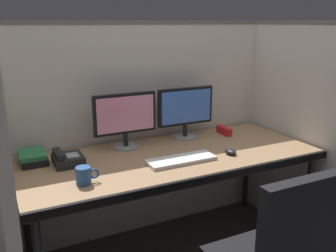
{
  "coord_description": "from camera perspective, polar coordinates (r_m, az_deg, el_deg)",
  "views": [
    {
      "loc": [
        -1.01,
        -1.7,
        1.57
      ],
      "look_at": [
        0.0,
        0.35,
        0.92
      ],
      "focal_mm": 39.53,
      "sensor_mm": 36.0,
      "label": 1
    }
  ],
  "objects": [
    {
      "name": "desk",
      "position": [
        2.39,
        0.67,
        -5.66
      ],
      "size": [
        1.9,
        0.8,
        0.74
      ],
      "color": "#997551",
      "rests_on": "ground"
    },
    {
      "name": "computer_mouse",
      "position": [
        2.42,
        9.62,
        -3.92
      ],
      "size": [
        0.06,
        0.1,
        0.04
      ],
      "color": "black",
      "rests_on": "desk"
    },
    {
      "name": "keyboard_main",
      "position": [
        2.27,
        2.04,
        -5.23
      ],
      "size": [
        0.43,
        0.15,
        0.02
      ],
      "primitive_type": "cube",
      "color": "silver",
      "rests_on": "desk"
    },
    {
      "name": "book_stack",
      "position": [
        2.39,
        -20.11,
        -4.58
      ],
      "size": [
        0.16,
        0.22,
        0.07
      ],
      "color": "black",
      "rests_on": "desk"
    },
    {
      "name": "cubicle_partition_right",
      "position": [
        2.87,
        19.52,
        -0.84
      ],
      "size": [
        0.06,
        1.41,
        1.57
      ],
      "color": "beige",
      "rests_on": "ground"
    },
    {
      "name": "cubicle_partition_rear",
      "position": [
        2.75,
        -3.65,
        -0.61
      ],
      "size": [
        2.21,
        0.06,
        1.57
      ],
      "color": "beige",
      "rests_on": "ground"
    },
    {
      "name": "monitor_right",
      "position": [
        2.67,
        2.73,
        2.58
      ],
      "size": [
        0.43,
        0.17,
        0.37
      ],
      "color": "gray",
      "rests_on": "desk"
    },
    {
      "name": "cubicle_partition_left",
      "position": [
        2.05,
        -24.0,
        -7.92
      ],
      "size": [
        0.06,
        1.41,
        1.57
      ],
      "color": "beige",
      "rests_on": "ground"
    },
    {
      "name": "desk_phone",
      "position": [
        2.3,
        -15.27,
        -4.95
      ],
      "size": [
        0.17,
        0.19,
        0.09
      ],
      "color": "black",
      "rests_on": "desk"
    },
    {
      "name": "red_stapler",
      "position": [
        2.84,
        8.65,
        -0.72
      ],
      "size": [
        0.04,
        0.15,
        0.06
      ],
      "primitive_type": "cube",
      "color": "red",
      "rests_on": "desk"
    },
    {
      "name": "monitor_left",
      "position": [
        2.47,
        -6.63,
        1.39
      ],
      "size": [
        0.43,
        0.17,
        0.37
      ],
      "color": "gray",
      "rests_on": "desk"
    },
    {
      "name": "coffee_mug",
      "position": [
        2.01,
        -12.82,
        -7.45
      ],
      "size": [
        0.13,
        0.08,
        0.09
      ],
      "color": "#264C8C",
      "rests_on": "desk"
    }
  ]
}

